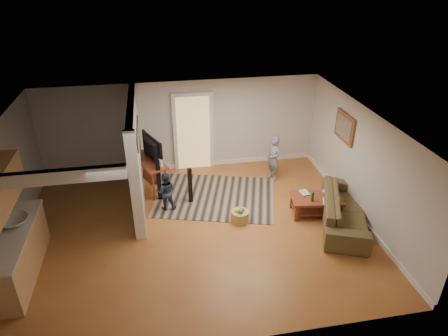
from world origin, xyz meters
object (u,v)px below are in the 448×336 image
(speaker_right, at_px, (159,180))
(child, at_px, (272,179))
(sofa, at_px, (343,222))
(speaker_left, at_px, (190,185))
(toddler, at_px, (167,208))
(coffee_table, at_px, (317,201))
(toy_basket, at_px, (240,216))
(tv_console, at_px, (149,163))

(speaker_right, height_order, child, speaker_right)
(sofa, height_order, speaker_right, speaker_right)
(child, bearing_deg, speaker_left, -91.19)
(speaker_right, xyz_separation_m, child, (3.02, 0.46, -0.53))
(child, height_order, toddler, child)
(sofa, distance_m, toddler, 4.11)
(coffee_table, bearing_deg, child, 106.82)
(coffee_table, height_order, toddler, coffee_table)
(speaker_right, relative_size, child, 0.86)
(speaker_left, bearing_deg, toy_basket, -54.34)
(child, xyz_separation_m, toddler, (-2.89, -0.91, 0.00))
(speaker_right, distance_m, child, 3.10)
(child, bearing_deg, speaker_right, -99.88)
(coffee_table, bearing_deg, toddler, 166.15)
(tv_console, distance_m, child, 3.31)
(sofa, distance_m, child, 2.42)
(speaker_right, bearing_deg, speaker_left, -18.17)
(sofa, relative_size, child, 1.90)
(child, bearing_deg, coffee_table, -1.71)
(speaker_left, bearing_deg, coffee_table, -29.39)
(coffee_table, height_order, speaker_right, speaker_right)
(sofa, relative_size, speaker_right, 2.21)
(child, distance_m, toddler, 3.03)
(tv_console, distance_m, speaker_left, 1.26)
(child, bearing_deg, toy_basket, -54.98)
(tv_console, distance_m, toy_basket, 2.73)
(sofa, relative_size, coffee_table, 1.91)
(coffee_table, xyz_separation_m, tv_console, (-3.75, 1.84, 0.40))
(coffee_table, height_order, speaker_left, speaker_left)
(coffee_table, bearing_deg, speaker_left, 159.81)
(toy_basket, distance_m, child, 2.16)
(speaker_right, distance_m, toy_basket, 2.19)
(tv_console, distance_m, speaker_right, 0.62)
(toy_basket, xyz_separation_m, child, (1.28, 1.73, -0.15))
(speaker_right, xyz_separation_m, toddler, (0.14, -0.45, -0.53))
(sofa, xyz_separation_m, toddler, (-3.90, 1.28, 0.00))
(tv_console, height_order, speaker_left, tv_console)
(coffee_table, height_order, tv_console, tv_console)
(toddler, bearing_deg, child, -160.03)
(tv_console, bearing_deg, coffee_table, -49.41)
(sofa, bearing_deg, child, 46.26)
(tv_console, distance_m, toddler, 1.30)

